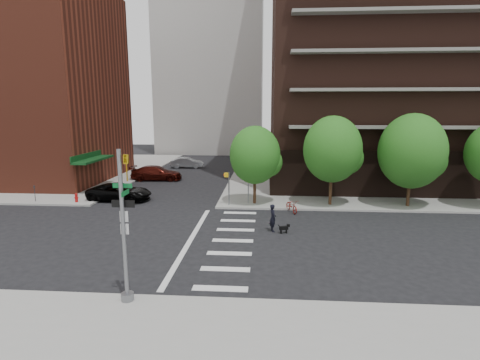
% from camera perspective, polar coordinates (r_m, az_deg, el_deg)
% --- Properties ---
extents(ground, '(120.00, 120.00, 0.00)m').
position_cam_1_polar(ground, '(22.68, -8.78, -8.95)').
color(ground, black).
rests_on(ground, ground).
extents(sidewalk_ne, '(39.00, 33.00, 0.15)m').
position_cam_1_polar(sidewalk_ne, '(47.57, 23.15, 0.75)').
color(sidewalk_ne, gray).
rests_on(sidewalk_ne, ground).
extents(sidewalk_nw, '(31.00, 33.00, 0.15)m').
position_cam_1_polar(sidewalk_nw, '(53.71, -29.19, 1.30)').
color(sidewalk_nw, gray).
rests_on(sidewalk_nw, ground).
extents(crosswalk, '(3.85, 13.00, 0.01)m').
position_cam_1_polar(crosswalk, '(22.31, -3.17, -9.16)').
color(crosswalk, silver).
rests_on(crosswalk, ground).
extents(midrise_nw, '(21.40, 15.50, 20.00)m').
position_cam_1_polar(midrise_nw, '(47.29, -31.41, 12.29)').
color(midrise_nw, maroon).
rests_on(midrise_nw, sidewalk_nw).
extents(tree_a, '(4.00, 4.00, 5.90)m').
position_cam_1_polar(tree_a, '(29.53, 2.29, 3.82)').
color(tree_a, '#301E11').
rests_on(tree_a, sidewalk_ne).
extents(tree_b, '(4.50, 4.50, 6.65)m').
position_cam_1_polar(tree_b, '(29.90, 13.90, 4.56)').
color(tree_b, '#301E11').
rests_on(tree_b, sidewalk_ne).
extents(tree_c, '(5.00, 5.00, 6.80)m').
position_cam_1_polar(tree_c, '(31.49, 24.74, 4.01)').
color(tree_c, '#301E11').
rests_on(tree_c, sidewalk_ne).
extents(traffic_signal, '(0.90, 0.75, 6.00)m').
position_cam_1_polar(traffic_signal, '(15.17, -17.14, -8.55)').
color(traffic_signal, slate).
rests_on(traffic_signal, sidewalk_s).
extents(pedestrian_signal, '(2.18, 0.67, 2.60)m').
position_cam_1_polar(pedestrian_signal, '(29.41, -1.06, -0.53)').
color(pedestrian_signal, slate).
rests_on(pedestrian_signal, sidewalk_ne).
extents(fire_hydrant, '(0.24, 0.24, 0.73)m').
position_cam_1_polar(fire_hydrant, '(33.25, -23.67, -2.42)').
color(fire_hydrant, '#A50C0C').
rests_on(fire_hydrant, sidewalk_nw).
extents(parking_meter, '(0.10, 0.08, 1.32)m').
position_cam_1_polar(parking_meter, '(34.93, -28.82, -1.57)').
color(parking_meter, black).
rests_on(parking_meter, sidewalk_nw).
extents(parked_car_black, '(2.82, 5.45, 1.47)m').
position_cam_1_polar(parked_car_black, '(33.11, -17.89, -1.76)').
color(parked_car_black, black).
rests_on(parked_car_black, ground).
extents(parked_car_maroon, '(2.52, 5.56, 1.58)m').
position_cam_1_polar(parked_car_maroon, '(41.59, -12.61, 1.04)').
color(parked_car_maroon, '#3A0D09').
rests_on(parked_car_maroon, ground).
extents(parked_car_silver, '(1.78, 4.33, 1.39)m').
position_cam_1_polar(parked_car_silver, '(49.71, -8.06, 2.63)').
color(parked_car_silver, '#93979B').
rests_on(parked_car_silver, ground).
extents(scooter, '(1.25, 1.98, 0.98)m').
position_cam_1_polar(scooter, '(28.28, 7.88, -3.92)').
color(scooter, maroon).
rests_on(scooter, ground).
extents(dog_walker, '(0.73, 0.58, 1.75)m').
position_cam_1_polar(dog_walker, '(23.70, 5.01, -5.77)').
color(dog_walker, black).
rests_on(dog_walker, ground).
extents(dog, '(0.67, 0.37, 0.56)m').
position_cam_1_polar(dog, '(23.54, 6.77, -7.25)').
color(dog, black).
rests_on(dog, ground).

